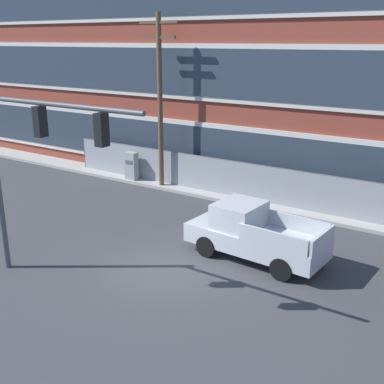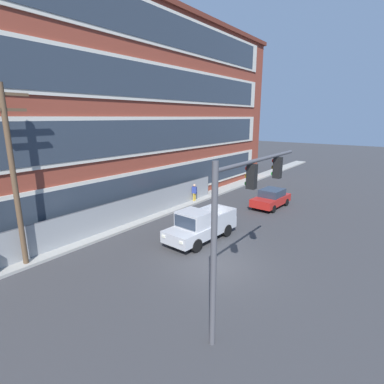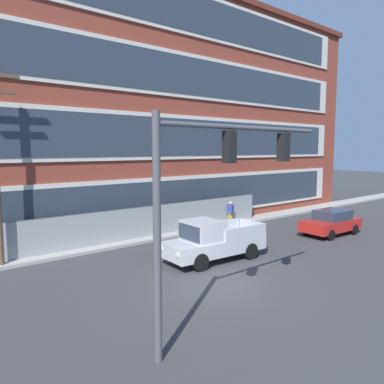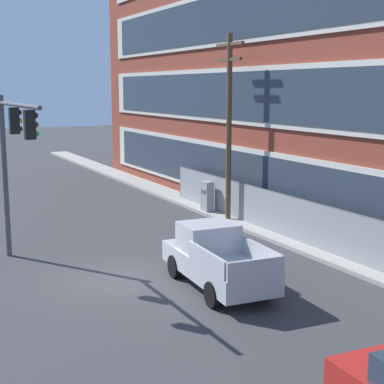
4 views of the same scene
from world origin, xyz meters
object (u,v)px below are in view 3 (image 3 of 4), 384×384
Objects in this scene: traffic_signal_mast at (214,181)px; sedan_red at (331,222)px; pickup_truck_silver at (212,241)px; pedestrian_near_cabinet at (230,211)px.

sedan_red is at bearing 18.11° from traffic_signal_mast.
pickup_truck_silver is 1.26× the size of sedan_red.
sedan_red is at bearing -4.29° from pickup_truck_silver.
pickup_truck_silver is at bearing 47.34° from traffic_signal_mast.
traffic_signal_mast is 8.19m from pickup_truck_silver.
pickup_truck_silver is (5.01, 5.44, -3.53)m from traffic_signal_mast.
pickup_truck_silver is 9.48m from sedan_red.
traffic_signal_mast reaches higher than sedan_red.
traffic_signal_mast reaches higher than pedestrian_near_cabinet.
pedestrian_near_cabinet is at bearing 114.01° from sedan_red.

